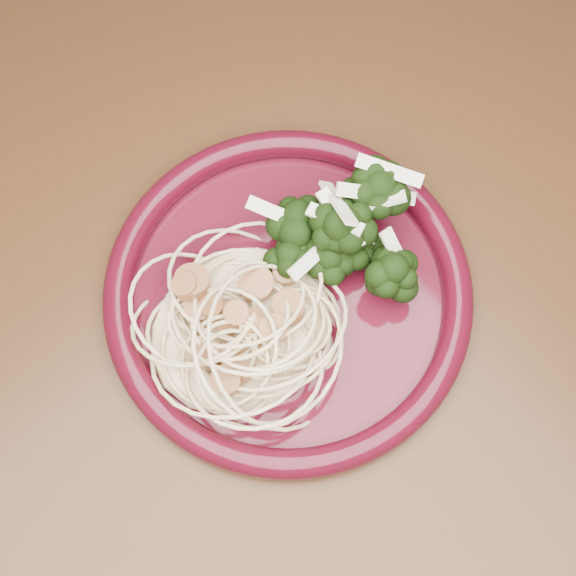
# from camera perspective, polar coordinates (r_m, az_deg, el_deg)

# --- Properties ---
(dining_table) EXTENTS (1.20, 0.80, 0.75)m
(dining_table) POSITION_cam_1_polar(r_m,az_deg,el_deg) (0.72, 0.88, 1.32)
(dining_table) COLOR #472814
(dining_table) RESTS_ON ground
(dinner_plate) EXTENTS (0.28, 0.28, 0.02)m
(dinner_plate) POSITION_cam_1_polar(r_m,az_deg,el_deg) (0.60, 0.00, -0.34)
(dinner_plate) COLOR #470B19
(dinner_plate) RESTS_ON dining_table
(spaghetti_pile) EXTENTS (0.14, 0.12, 0.03)m
(spaghetti_pile) POSITION_cam_1_polar(r_m,az_deg,el_deg) (0.58, -3.40, -2.57)
(spaghetti_pile) COLOR beige
(spaghetti_pile) RESTS_ON dinner_plate
(scallop_cluster) EXTENTS (0.13, 0.13, 0.04)m
(scallop_cluster) POSITION_cam_1_polar(r_m,az_deg,el_deg) (0.54, -3.62, -1.36)
(scallop_cluster) COLOR #A56E42
(scallop_cluster) RESTS_ON spaghetti_pile
(broccoli_pile) EXTENTS (0.08, 0.14, 0.05)m
(broccoli_pile) POSITION_cam_1_polar(r_m,az_deg,el_deg) (0.59, 4.05, 3.47)
(broccoli_pile) COLOR black
(broccoli_pile) RESTS_ON dinner_plate
(onion_garnish) EXTENTS (0.06, 0.09, 0.05)m
(onion_garnish) POSITION_cam_1_polar(r_m,az_deg,el_deg) (0.57, 4.25, 4.71)
(onion_garnish) COLOR #F4EECE
(onion_garnish) RESTS_ON broccoli_pile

